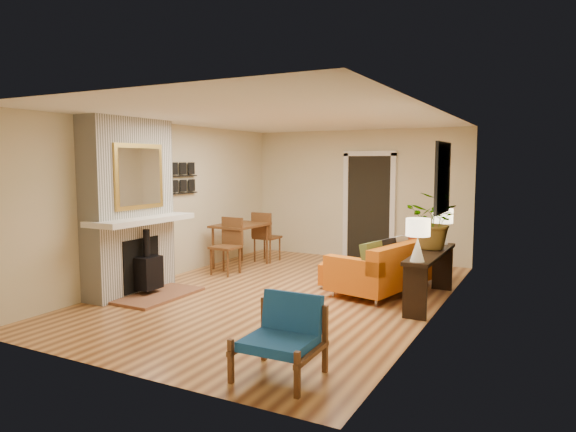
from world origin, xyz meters
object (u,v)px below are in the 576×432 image
object	(u,v)px
dining_table	(244,233)
lamp_far	(443,222)
sofa	(393,265)
houseplant	(435,221)
blue_chair	(284,332)
ottoman	(347,272)
lamp_near	(418,235)
console_table	(430,262)

from	to	relation	value
dining_table	lamp_far	size ratio (longest dim) A/B	3.40
sofa	dining_table	bearing A→B (deg)	172.72
lamp_far	houseplant	size ratio (longest dim) A/B	0.66
blue_chair	ottoman	bearing A→B (deg)	101.78
sofa	lamp_far	bearing A→B (deg)	18.95
ottoman	houseplant	size ratio (longest dim) A/B	1.07
lamp_near	dining_table	bearing A→B (deg)	155.14
sofa	houseplant	bearing A→B (deg)	-23.13
dining_table	lamp_near	distance (m)	4.03
ottoman	lamp_far	distance (m)	1.66
lamp_near	houseplant	world-z (taller)	houseplant
sofa	lamp_near	bearing A→B (deg)	-62.46
dining_table	houseplant	size ratio (longest dim) A/B	2.26
sofa	ottoman	world-z (taller)	sofa
blue_chair	houseplant	bearing A→B (deg)	78.79
ottoman	houseplant	xyz separation A→B (m)	(1.38, -0.17, 0.91)
console_table	houseplant	world-z (taller)	houseplant
sofa	blue_chair	world-z (taller)	sofa
lamp_near	sofa	bearing A→B (deg)	117.54
dining_table	console_table	size ratio (longest dim) A/B	0.99
console_table	lamp_far	world-z (taller)	lamp_far
console_table	blue_chair	bearing A→B (deg)	-102.26
ottoman	houseplant	bearing A→B (deg)	-6.86
sofa	console_table	bearing A→B (deg)	-37.93
lamp_near	houseplant	distance (m)	1.02
ottoman	lamp_near	world-z (taller)	lamp_near
dining_table	lamp_far	bearing A→B (deg)	-2.26
dining_table	lamp_near	bearing A→B (deg)	-24.86
blue_chair	lamp_near	xyz separation A→B (m)	(0.66, 2.28, 0.67)
lamp_far	dining_table	bearing A→B (deg)	177.74
dining_table	ottoman	bearing A→B (deg)	-12.50
ottoman	dining_table	xyz separation A→B (m)	(-2.25, 0.50, 0.42)
ottoman	blue_chair	xyz separation A→B (m)	(0.72, -3.47, 0.17)
dining_table	sofa	bearing A→B (deg)	-7.28
ottoman	blue_chair	size ratio (longest dim) A/B	1.19
blue_chair	dining_table	bearing A→B (deg)	126.87
blue_chair	lamp_near	world-z (taller)	lamp_near
sofa	ottoman	distance (m)	0.73
console_table	ottoman	bearing A→B (deg)	163.53
lamp_near	blue_chair	bearing A→B (deg)	-106.23
ottoman	dining_table	bearing A→B (deg)	167.50
lamp_near	lamp_far	xyz separation A→B (m)	(0.00, 1.54, 0.00)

